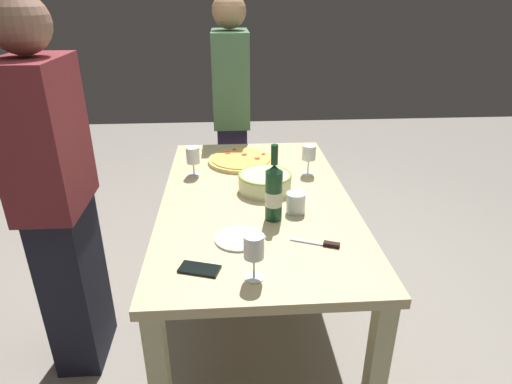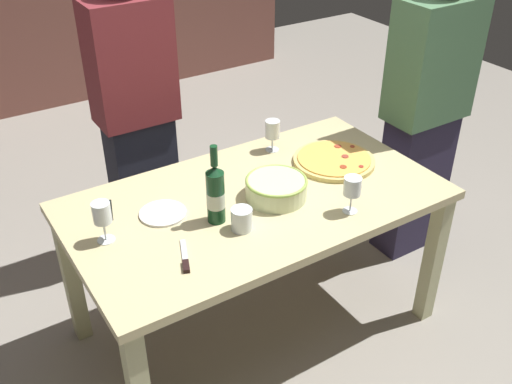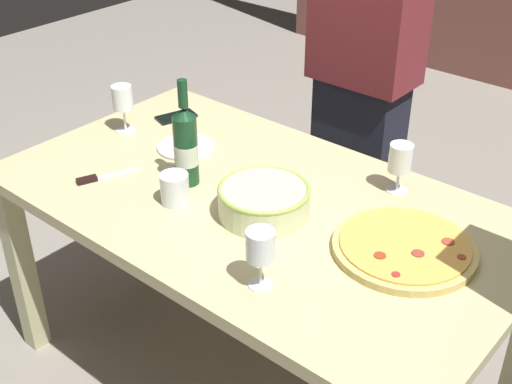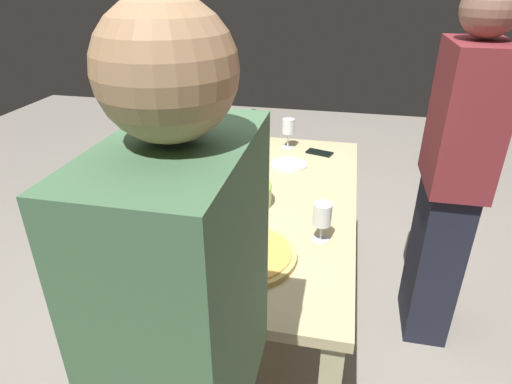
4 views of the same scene
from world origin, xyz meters
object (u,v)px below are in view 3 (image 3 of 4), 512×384
pizza (404,247)px  serving_bowl (264,200)px  person_guest_left (364,73)px  wine_glass_far_left (400,161)px  side_plate (186,147)px  cell_phone (176,117)px  wine_glass_near_pizza (261,248)px  cup_amber (175,189)px  pizza_knife (99,177)px  wine_glass_by_bottle (122,100)px  dining_table (256,225)px  wine_bottle (186,145)px

pizza → serving_bowl: (-0.40, -0.10, 0.04)m
person_guest_left → serving_bowl: bearing=3.6°
wine_glass_far_left → side_plate: size_ratio=0.80×
cell_phone → pizza: bearing=-172.3°
wine_glass_near_pizza → cup_amber: size_ratio=1.73×
wine_glass_far_left → pizza_knife: size_ratio=0.82×
cup_amber → serving_bowl: bearing=25.8°
wine_glass_by_bottle → dining_table: bearing=-4.5°
serving_bowl → cell_phone: bearing=156.3°
cup_amber → wine_glass_by_bottle: bearing=155.6°
wine_glass_near_pizza → pizza_knife: (-0.72, 0.07, -0.11)m
serving_bowl → pizza_knife: serving_bowl is taller
wine_glass_by_bottle → pizza_knife: 0.36m
wine_glass_near_pizza → person_guest_left: 1.24m
cup_amber → cell_phone: bearing=135.8°
pizza → side_plate: pizza is taller
cell_phone → pizza_knife: 0.49m
side_plate → pizza_knife: pizza_knife is taller
pizza → side_plate: size_ratio=1.97×
cup_amber → person_guest_left: (-0.01, 1.02, 0.05)m
wine_glass_far_left → cup_amber: (-0.47, -0.48, -0.06)m
pizza → wine_glass_by_bottle: 1.13m
serving_bowl → wine_glass_far_left: size_ratio=1.69×
pizza → person_guest_left: 1.04m
pizza → wine_glass_by_bottle: wine_glass_by_bottle is taller
wine_glass_near_pizza → person_guest_left: bearing=111.1°
person_guest_left → wine_bottle: bearing=-14.8°
serving_bowl → wine_glass_by_bottle: wine_glass_by_bottle is taller
wine_glass_near_pizza → person_guest_left: size_ratio=0.10×
wine_bottle → pizza: bearing=9.3°
wine_bottle → person_guest_left: (0.05, 0.92, -0.03)m
pizza → wine_glass_near_pizza: (-0.20, -0.35, 0.10)m
dining_table → wine_glass_far_left: bearing=47.0°
dining_table → cell_phone: (-0.59, 0.24, 0.10)m
dining_table → pizza_knife: size_ratio=8.41×
pizza_knife → cell_phone: bearing=106.6°
wine_bottle → wine_glass_near_pizza: bearing=-25.8°
wine_bottle → pizza_knife: size_ratio=1.78×
wine_bottle → wine_glass_far_left: size_ratio=2.16×
pizza_knife → wine_glass_far_left: bearing=36.0°
dining_table → side_plate: (-0.39, 0.10, 0.10)m
wine_glass_near_pizza → wine_glass_by_bottle: bearing=159.1°
dining_table → serving_bowl: size_ratio=6.03×
serving_bowl → pizza_knife: 0.55m
dining_table → cell_phone: size_ratio=11.11×
pizza_knife → person_guest_left: person_guest_left is taller
dining_table → pizza_knife: (-0.45, -0.23, 0.10)m
cup_amber → side_plate: size_ratio=0.48×
serving_bowl → cell_phone: size_ratio=1.84×
dining_table → person_guest_left: size_ratio=0.96×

